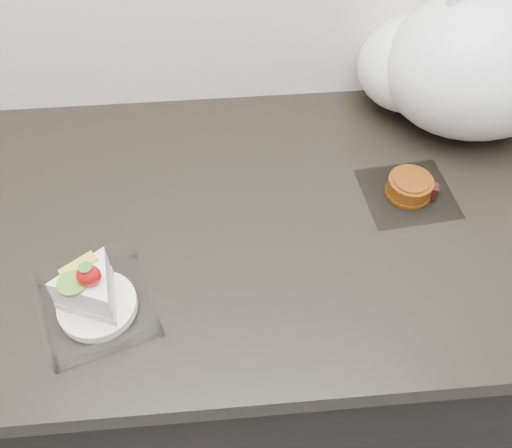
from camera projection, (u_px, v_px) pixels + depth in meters
counter at (228, 345)px, 1.28m from camera, size 2.04×0.64×0.90m
cake_tray at (95, 298)px, 0.80m from camera, size 0.19×0.19×0.12m
mooncake_wrap at (410, 188)px, 0.96m from camera, size 0.16×0.15×0.04m
plastic_bag at (469, 64)px, 0.99m from camera, size 0.42×0.34×0.32m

